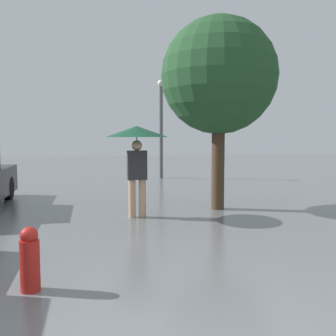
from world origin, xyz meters
The scene contains 4 objects.
pedestrian centered at (0.38, 4.97, 1.50)m, with size 1.22×1.22×1.78m.
tree centered at (2.21, 5.45, 2.84)m, with size 2.47×2.47×4.10m.
street_lamp centered at (2.16, 11.75, 2.12)m, with size 0.26×0.26×3.71m.
fire_hydrant centered at (-1.13, 1.69, 0.33)m, with size 0.20×0.20×0.66m.
Camera 1 is at (-0.52, -2.22, 1.56)m, focal length 40.00 mm.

